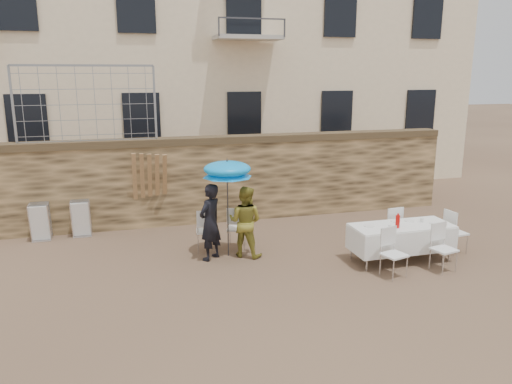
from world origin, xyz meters
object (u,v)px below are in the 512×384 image
object	(u,v)px
banquet_table	(402,227)
soda_bottle	(398,222)
table_chair_front_left	(394,253)
table_chair_back	(390,226)
table_chair_side	(456,231)
chair_stack_left	(41,219)
umbrella	(227,172)
couple_chair_left	(206,230)
table_chair_front_right	(444,248)
man_suit	(210,222)
woman_dress	(245,222)
chair_stack_right	(81,217)
couple_chair_right	(237,227)

from	to	relation	value
banquet_table	soda_bottle	world-z (taller)	soda_bottle
table_chair_front_left	table_chair_back	xyz separation A→B (m)	(0.80, 1.55, 0.00)
table_chair_side	chair_stack_left	size ratio (longest dim) A/B	1.04
umbrella	table_chair_side	world-z (taller)	umbrella
table_chair_front_left	chair_stack_left	bearing A→B (deg)	132.24
banquet_table	table_chair_front_left	distance (m)	0.99
soda_bottle	table_chair_back	distance (m)	1.11
umbrella	couple_chair_left	world-z (taller)	umbrella
banquet_table	table_chair_back	xyz separation A→B (m)	(0.20, 0.80, -0.25)
table_chair_front_left	table_chair_front_right	distance (m)	1.10
man_suit	table_chair_back	bearing A→B (deg)	134.25
woman_dress	couple_chair_left	bearing A→B (deg)	-1.55
umbrella	table_chair_front_right	xyz separation A→B (m)	(3.91, -1.97, -1.36)
couple_chair_left	chair_stack_right	world-z (taller)	couple_chair_left
man_suit	chair_stack_left	bearing A→B (deg)	-74.97
man_suit	banquet_table	distance (m)	3.98
couple_chair_right	soda_bottle	distance (m)	3.46
banquet_table	chair_stack_right	xyz separation A→B (m)	(-6.52, 3.54, -0.27)
couple_chair_left	man_suit	bearing A→B (deg)	98.15
table_chair_front_right	table_chair_back	world-z (taller)	same
man_suit	table_chair_front_left	world-z (taller)	man_suit
table_chair_back	table_chair_side	xyz separation A→B (m)	(1.20, -0.70, 0.00)
soda_bottle	table_chair_front_right	distance (m)	1.02
table_chair_front_left	chair_stack_left	distance (m)	8.06
table_chair_back	chair_stack_left	xyz separation A→B (m)	(-7.62, 2.74, -0.02)
banquet_table	table_chair_back	distance (m)	0.86
soda_bottle	man_suit	bearing A→B (deg)	160.59
woman_dress	couple_chair_right	xyz separation A→B (m)	(-0.05, 0.55, -0.29)
table_chair_front_right	soda_bottle	bearing A→B (deg)	127.68
umbrella	table_chair_front_left	distance (m)	3.69
table_chair_side	woman_dress	bearing A→B (deg)	72.59
woman_dress	table_chair_front_right	bearing A→B (deg)	-173.03
table_chair_front_left	banquet_table	bearing A→B (deg)	35.75
umbrella	chair_stack_right	xyz separation A→B (m)	(-3.11, 2.32, -1.38)
couple_chair_right	table_chair_front_right	world-z (taller)	same
couple_chair_right	umbrella	bearing A→B (deg)	76.13
table_chair_front_right	banquet_table	bearing A→B (deg)	111.97
woman_dress	chair_stack_left	world-z (taller)	woman_dress
couple_chair_left	table_chair_back	size ratio (longest dim) A/B	1.00
banquet_table	table_chair_front_right	world-z (taller)	table_chair_front_right
table_chair_front_left	man_suit	bearing A→B (deg)	134.17
man_suit	soda_bottle	size ratio (longest dim) A/B	6.26
table_chair_front_right	chair_stack_right	size ratio (longest dim) A/B	1.04
soda_bottle	table_chair_side	bearing A→B (deg)	8.88
table_chair_front_right	couple_chair_left	bearing A→B (deg)	138.96
banquet_table	chair_stack_right	distance (m)	7.43
woman_dress	table_chair_front_right	distance (m)	4.04
couple_chair_left	chair_stack_right	size ratio (longest dim) A/B	1.04
couple_chair_left	couple_chair_right	bearing A→B (deg)	-171.85
banquet_table	couple_chair_left	bearing A→B (deg)	156.31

